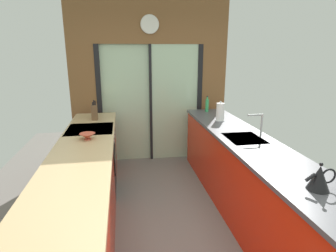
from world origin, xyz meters
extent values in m
cube|color=slate|center=(0.00, 0.60, -0.01)|extent=(5.04, 7.60, 0.02)
cube|color=brown|center=(0.00, 2.40, 2.35)|extent=(2.64, 0.08, 0.70)
cube|color=#B2D1AD|center=(-0.42, 2.42, 1.00)|extent=(0.80, 0.02, 2.00)
cube|color=#B2D1AD|center=(0.42, 2.38, 1.00)|extent=(0.80, 0.02, 2.00)
cube|color=black|center=(-0.86, 2.40, 1.00)|extent=(0.08, 0.10, 2.00)
cube|color=black|center=(0.86, 2.40, 1.00)|extent=(0.08, 0.10, 2.00)
cube|color=black|center=(0.00, 2.40, 1.00)|extent=(0.04, 0.10, 2.00)
cube|color=brown|center=(-1.11, 2.40, 1.00)|extent=(0.42, 0.08, 2.00)
cube|color=brown|center=(1.11, 2.40, 1.00)|extent=(0.42, 0.08, 2.00)
cylinder|color=white|center=(0.00, 2.34, 2.30)|extent=(0.28, 0.03, 0.28)
torus|color=beige|center=(0.00, 2.34, 2.30)|extent=(0.30, 0.02, 0.30)
cube|color=red|center=(-0.91, -0.33, 0.44)|extent=(0.58, 2.55, 0.88)
cube|color=red|center=(-0.91, 1.88, 0.44)|extent=(0.58, 0.65, 0.88)
cube|color=tan|center=(-0.91, 0.30, 0.90)|extent=(0.62, 3.80, 0.04)
cube|color=red|center=(0.91, 0.30, 0.44)|extent=(0.58, 3.80, 0.88)
cube|color=#4C4C51|center=(0.91, 0.30, 0.90)|extent=(0.62, 3.80, 0.04)
cube|color=#B7BABC|center=(0.89, 0.55, 0.90)|extent=(0.40, 0.48, 0.05)
cylinder|color=#B7BABC|center=(1.09, 0.55, 1.06)|extent=(0.02, 0.02, 0.28)
cylinder|color=#B7BABC|center=(1.00, 0.55, 1.19)|extent=(0.18, 0.02, 0.02)
cube|color=black|center=(-0.91, 1.25, 0.44)|extent=(0.58, 0.60, 0.88)
cube|color=black|center=(-0.61, 1.25, 0.48)|extent=(0.01, 0.48, 0.28)
cube|color=black|center=(-0.91, 1.25, 0.91)|extent=(0.58, 0.60, 0.03)
cylinder|color=#B7BABC|center=(-0.61, 1.07, 0.80)|extent=(0.02, 0.04, 0.04)
cylinder|color=#B7BABC|center=(-0.61, 1.25, 0.80)|extent=(0.02, 0.04, 0.04)
cylinder|color=#B7BABC|center=(-0.61, 1.43, 0.80)|extent=(0.02, 0.04, 0.04)
cylinder|color=#BC4C38|center=(-0.89, 0.79, 0.92)|extent=(0.08, 0.08, 0.01)
cone|color=#BC4C38|center=(-0.89, 0.79, 0.96)|extent=(0.18, 0.18, 0.06)
cube|color=brown|center=(-0.89, 1.75, 1.03)|extent=(0.08, 0.14, 0.21)
cylinder|color=black|center=(-0.91, 1.75, 1.15)|extent=(0.02, 0.02, 0.06)
cylinder|color=black|center=(-0.89, 1.75, 1.16)|extent=(0.02, 0.02, 0.09)
cylinder|color=black|center=(-0.87, 1.75, 1.16)|extent=(0.02, 0.02, 0.08)
cone|color=black|center=(0.89, -0.69, 1.01)|extent=(0.16, 0.16, 0.19)
sphere|color=black|center=(0.89, -0.69, 1.12)|extent=(0.03, 0.03, 0.03)
cylinder|color=black|center=(0.82, -0.69, 1.02)|extent=(0.08, 0.02, 0.07)
torus|color=black|center=(0.96, -0.69, 1.02)|extent=(0.12, 0.01, 0.12)
cylinder|color=#339E56|center=(0.89, 2.00, 1.02)|extent=(0.05, 0.05, 0.21)
cylinder|color=#339E56|center=(0.89, 2.00, 1.15)|extent=(0.02, 0.02, 0.04)
cylinder|color=black|center=(0.89, 2.00, 1.17)|extent=(0.03, 0.03, 0.01)
cylinder|color=#B7BABC|center=(0.89, 1.38, 0.93)|extent=(0.13, 0.13, 0.01)
cylinder|color=white|center=(0.89, 1.38, 1.05)|extent=(0.11, 0.11, 0.24)
sphere|color=#B7BABC|center=(0.89, 1.38, 1.19)|extent=(0.03, 0.03, 0.03)
camera|label=1|loc=(-0.48, -2.31, 1.90)|focal=29.58mm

